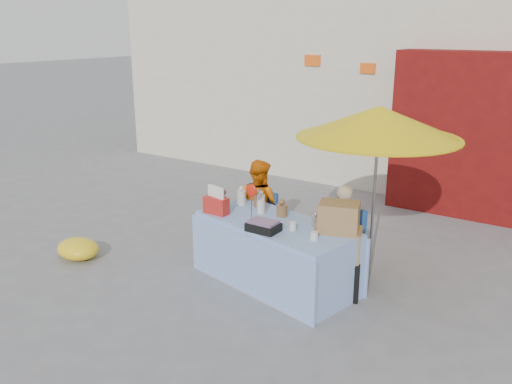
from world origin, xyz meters
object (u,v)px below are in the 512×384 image
Objects in this scene: chair_left at (254,236)px; chair_right at (338,257)px; box_stack at (339,253)px; vendor_beige at (344,229)px; vendor_orange at (259,206)px; umbrella at (379,123)px; market_table at (275,252)px.

chair_left and chair_right have the same top height.
box_stack is at bearing -54.55° from chair_right.
vendor_orange is at bearing 9.99° from vendor_beige.
chair_left is at bearing -170.01° from chair_right.
box_stack is (1.45, -0.43, 0.25)m from chair_left.
umbrella is (1.55, 0.15, 1.25)m from vendor_orange.
umbrella is at bearing 57.69° from market_table.
market_table reaches higher than chair_right.
market_table is at bearing -168.88° from box_stack.
chair_left is 0.75× the size of vendor_beige.
vendor_orange is (-1.25, 0.13, 0.38)m from chair_right.
chair_right is at bearing 101.16° from vendor_beige.
chair_left is 2.27m from umbrella.
umbrella reaches higher than vendor_beige.
vendor_orange reaches higher than chair_left.
vendor_beige is at bearing 64.58° from market_table.
chair_right is 1.32m from vendor_orange.
vendor_beige reaches higher than box_stack.
umbrella reaches higher than chair_left.
market_table is 2.53× the size of chair_right.
market_table reaches higher than box_stack.
vendor_beige reaches higher than chair_right.
chair_left is at bearing -169.58° from umbrella.
box_stack is at bearing 168.93° from vendor_orange.
box_stack is (-0.09, -0.71, -1.38)m from umbrella.
umbrella is (1.55, 0.28, 1.64)m from chair_left.
vendor_orange is at bearing 158.94° from box_stack.
chair_left is 1.00× the size of chair_right.
box_stack reaches higher than chair_right.
chair_right is at bearing 115.46° from box_stack.
umbrella reaches higher than vendor_orange.
vendor_orange is 1.12× the size of vendor_beige.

